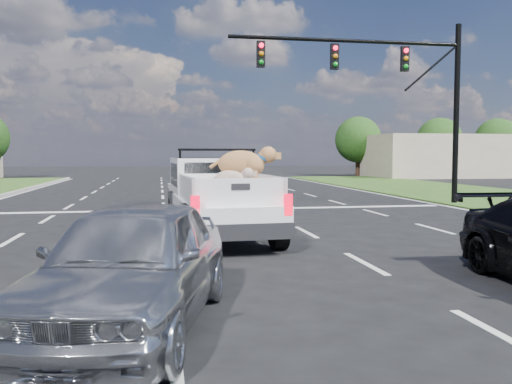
% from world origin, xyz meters
% --- Properties ---
extents(ground, '(160.00, 160.00, 0.00)m').
position_xyz_m(ground, '(0.00, 0.00, 0.00)').
color(ground, black).
rests_on(ground, ground).
extents(road_markings, '(17.75, 60.00, 0.01)m').
position_xyz_m(road_markings, '(0.00, 6.56, 0.01)').
color(road_markings, silver).
rests_on(road_markings, ground).
extents(traffic_signal, '(9.11, 0.31, 7.00)m').
position_xyz_m(traffic_signal, '(7.20, 10.50, 4.73)').
color(traffic_signal, black).
rests_on(traffic_signal, ground).
extents(building_right, '(12.00, 7.00, 3.60)m').
position_xyz_m(building_right, '(22.00, 34.00, 1.80)').
color(building_right, '#C1AD93').
rests_on(building_right, ground).
extents(tree_far_d, '(4.20, 4.20, 5.40)m').
position_xyz_m(tree_far_d, '(16.00, 38.00, 3.29)').
color(tree_far_d, '#332114').
rests_on(tree_far_d, ground).
extents(tree_far_e, '(4.20, 4.20, 5.40)m').
position_xyz_m(tree_far_e, '(24.00, 38.00, 3.29)').
color(tree_far_e, '#332114').
rests_on(tree_far_e, ground).
extents(tree_far_f, '(4.20, 4.20, 5.40)m').
position_xyz_m(tree_far_f, '(30.00, 38.00, 3.29)').
color(tree_far_f, '#332114').
rests_on(tree_far_f, ground).
extents(pickup_truck, '(2.40, 5.71, 2.11)m').
position_xyz_m(pickup_truck, '(-0.48, 3.86, 1.00)').
color(pickup_truck, black).
rests_on(pickup_truck, ground).
extents(silver_sedan, '(2.73, 4.58, 1.46)m').
position_xyz_m(silver_sedan, '(-2.20, -2.93, 0.73)').
color(silver_sedan, '#A6A8AD').
rests_on(silver_sedan, ground).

